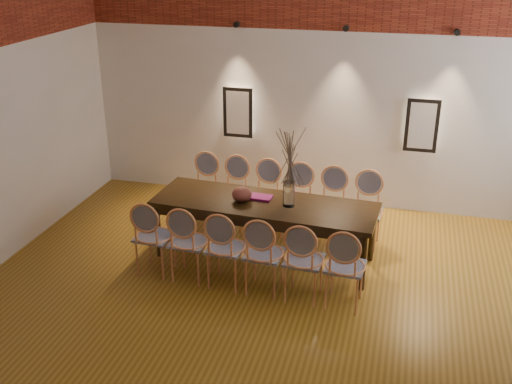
% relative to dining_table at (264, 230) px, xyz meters
% --- Properties ---
extents(floor, '(7.00, 7.00, 0.02)m').
position_rel_dining_table_xyz_m(floor, '(0.45, -1.61, -0.39)').
color(floor, olive).
rests_on(floor, ground).
extents(wall_back, '(7.00, 0.10, 4.00)m').
position_rel_dining_table_xyz_m(wall_back, '(0.45, 1.94, 1.62)').
color(wall_back, silver).
rests_on(wall_back, ground).
extents(niche_left, '(0.36, 0.06, 0.66)m').
position_rel_dining_table_xyz_m(niche_left, '(-0.85, 1.84, 0.93)').
color(niche_left, '#FFEAC6').
rests_on(niche_left, wall_back).
extents(niche_right, '(0.36, 0.06, 0.66)m').
position_rel_dining_table_xyz_m(niche_right, '(1.75, 1.84, 0.93)').
color(niche_right, '#FFEAC6').
rests_on(niche_right, wall_back).
extents(spot_fixture_left, '(0.08, 0.10, 0.08)m').
position_rel_dining_table_xyz_m(spot_fixture_left, '(-0.85, 1.81, 2.17)').
color(spot_fixture_left, black).
rests_on(spot_fixture_left, wall_back).
extents(spot_fixture_mid, '(0.08, 0.10, 0.08)m').
position_rel_dining_table_xyz_m(spot_fixture_mid, '(0.65, 1.81, 2.17)').
color(spot_fixture_mid, black).
rests_on(spot_fixture_mid, wall_back).
extents(spot_fixture_right, '(0.08, 0.10, 0.08)m').
position_rel_dining_table_xyz_m(spot_fixture_right, '(2.05, 1.81, 2.17)').
color(spot_fixture_right, black).
rests_on(spot_fixture_right, wall_back).
extents(dining_table, '(2.72, 1.01, 0.75)m').
position_rel_dining_table_xyz_m(dining_table, '(0.00, 0.00, 0.00)').
color(dining_table, black).
rests_on(dining_table, floor).
extents(chair_near_a, '(0.47, 0.47, 0.94)m').
position_rel_dining_table_xyz_m(chair_near_a, '(-1.15, -0.64, 0.09)').
color(chair_near_a, tan).
rests_on(chair_near_a, floor).
extents(chair_near_b, '(0.47, 0.47, 0.94)m').
position_rel_dining_table_xyz_m(chair_near_b, '(-0.71, -0.67, 0.09)').
color(chair_near_b, tan).
rests_on(chair_near_b, floor).
extents(chair_near_c, '(0.47, 0.47, 0.94)m').
position_rel_dining_table_xyz_m(chair_near_c, '(-0.26, -0.69, 0.09)').
color(chair_near_c, tan).
rests_on(chair_near_c, floor).
extents(chair_near_d, '(0.47, 0.47, 0.94)m').
position_rel_dining_table_xyz_m(chair_near_d, '(0.18, -0.72, 0.09)').
color(chair_near_d, tan).
rests_on(chair_near_d, floor).
extents(chair_near_e, '(0.47, 0.47, 0.94)m').
position_rel_dining_table_xyz_m(chair_near_e, '(0.62, -0.75, 0.09)').
color(chair_near_e, tan).
rests_on(chair_near_e, floor).
extents(chair_near_f, '(0.47, 0.47, 0.94)m').
position_rel_dining_table_xyz_m(chair_near_f, '(1.07, -0.77, 0.09)').
color(chair_near_f, tan).
rests_on(chair_near_f, floor).
extents(chair_far_a, '(0.47, 0.47, 0.94)m').
position_rel_dining_table_xyz_m(chair_far_a, '(-1.07, 0.77, 0.09)').
color(chair_far_a, tan).
rests_on(chair_far_a, floor).
extents(chair_far_b, '(0.47, 0.47, 0.94)m').
position_rel_dining_table_xyz_m(chair_far_b, '(-0.62, 0.75, 0.09)').
color(chair_far_b, tan).
rests_on(chair_far_b, floor).
extents(chair_far_c, '(0.47, 0.47, 0.94)m').
position_rel_dining_table_xyz_m(chair_far_c, '(-0.18, 0.72, 0.09)').
color(chair_far_c, tan).
rests_on(chair_far_c, floor).
extents(chair_far_d, '(0.47, 0.47, 0.94)m').
position_rel_dining_table_xyz_m(chair_far_d, '(0.26, 0.69, 0.09)').
color(chair_far_d, tan).
rests_on(chair_far_d, floor).
extents(chair_far_e, '(0.47, 0.47, 0.94)m').
position_rel_dining_table_xyz_m(chair_far_e, '(0.71, 0.67, 0.09)').
color(chair_far_e, tan).
rests_on(chair_far_e, floor).
extents(chair_far_f, '(0.47, 0.47, 0.94)m').
position_rel_dining_table_xyz_m(chair_far_f, '(1.15, 0.64, 0.09)').
color(chair_far_f, tan).
rests_on(chair_far_f, floor).
extents(vase, '(0.14, 0.14, 0.30)m').
position_rel_dining_table_xyz_m(vase, '(0.30, -0.02, 0.53)').
color(vase, silver).
rests_on(vase, dining_table).
extents(dried_branches, '(0.50, 0.50, 0.70)m').
position_rel_dining_table_xyz_m(dried_branches, '(0.30, -0.02, 0.98)').
color(dried_branches, '#483B2E').
rests_on(dried_branches, vase).
extents(bowl, '(0.24, 0.24, 0.18)m').
position_rel_dining_table_xyz_m(bowl, '(-0.27, -0.03, 0.46)').
color(bowl, brown).
rests_on(bowl, dining_table).
extents(book, '(0.27, 0.20, 0.03)m').
position_rel_dining_table_xyz_m(book, '(-0.07, 0.10, 0.39)').
color(book, '#7D1359').
rests_on(book, dining_table).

